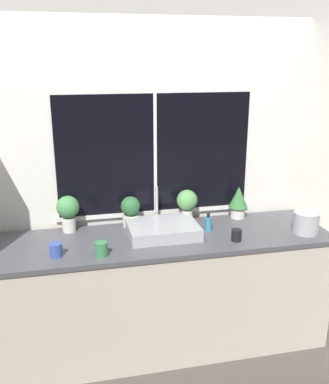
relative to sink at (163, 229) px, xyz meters
name	(u,v)px	position (x,y,z in m)	size (l,w,h in m)	color
ground_plane	(175,370)	(0.01, -0.37, -0.97)	(14.00, 14.00, 0.00)	#4C4742
wall_back	(154,168)	(0.01, 0.36, 0.38)	(8.00, 0.09, 2.70)	silver
counter	(165,291)	(0.01, -0.04, -0.51)	(2.50, 0.69, 0.92)	beige
sink	(163,229)	(0.00, 0.00, 0.00)	(0.52, 0.45, 0.31)	#ADADB2
potted_plant_far_left	(68,210)	(-0.69, 0.22, 0.12)	(0.17, 0.17, 0.28)	silver
potted_plant_center_left	(131,210)	(-0.21, 0.22, 0.09)	(0.15, 0.15, 0.24)	silver
potted_plant_center_right	(187,203)	(0.25, 0.22, 0.12)	(0.17, 0.17, 0.27)	silver
potted_plant_far_right	(238,201)	(0.69, 0.22, 0.10)	(0.16, 0.16, 0.27)	silver
soap_bottle	(208,223)	(0.36, 0.01, 0.01)	(0.06, 0.06, 0.14)	teal
mug_blue	(56,250)	(-0.78, -0.21, 0.00)	(0.08, 0.08, 0.09)	#3351AD
mug_black	(236,235)	(0.50, -0.22, 0.00)	(0.07, 0.07, 0.09)	black
mug_green	(101,249)	(-0.48, -0.27, 0.00)	(0.08, 0.08, 0.10)	#38844C
kettle	(306,222)	(1.07, -0.19, 0.04)	(0.19, 0.19, 0.18)	#B2B2B7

